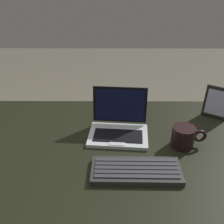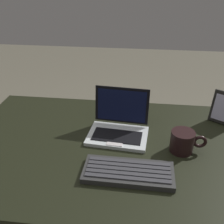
# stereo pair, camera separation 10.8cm
# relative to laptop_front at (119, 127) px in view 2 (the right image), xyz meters

# --- Properties ---
(desk) EXTENTS (1.34, 0.79, 0.73)m
(desk) POSITION_rel_laptop_front_xyz_m (0.02, -0.09, -0.14)
(desk) COLOR black
(desk) RESTS_ON ground
(laptop_front) EXTENTS (0.26, 0.21, 0.19)m
(laptop_front) POSITION_rel_laptop_front_xyz_m (0.00, 0.00, 0.00)
(laptop_front) COLOR silver
(laptop_front) RESTS_ON desk
(external_keyboard) EXTENTS (0.32, 0.14, 0.03)m
(external_keyboard) POSITION_rel_laptop_front_xyz_m (0.06, -0.25, -0.03)
(external_keyboard) COLOR #2F2F2F
(external_keyboard) RESTS_ON desk
(photo_frame) EXTENTS (0.12, 0.09, 0.15)m
(photo_frame) POSITION_rel_laptop_front_xyz_m (0.46, 0.15, 0.04)
(photo_frame) COLOR black
(photo_frame) RESTS_ON desk
(coffee_mug) EXTENTS (0.14, 0.09, 0.09)m
(coffee_mug) POSITION_rel_laptop_front_xyz_m (0.26, -0.09, 0.01)
(coffee_mug) COLOR black
(coffee_mug) RESTS_ON desk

